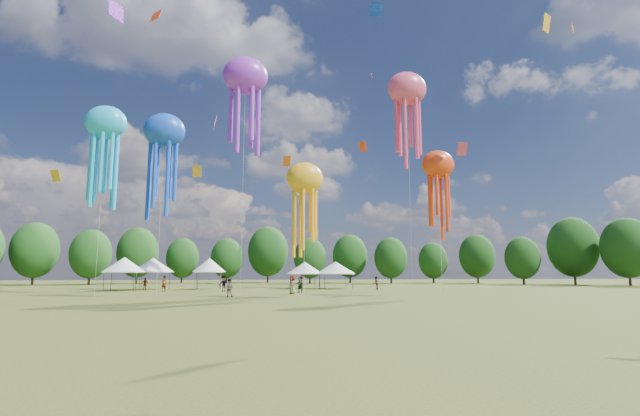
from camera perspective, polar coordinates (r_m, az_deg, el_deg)
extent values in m
plane|color=#384416|center=(12.34, 8.80, -18.11)|extent=(300.00, 300.00, 0.00)
imported|color=gray|center=(43.46, -11.21, -9.70)|extent=(0.87, 0.71, 1.67)
imported|color=gray|center=(69.69, -2.33, -9.16)|extent=(0.56, 0.86, 1.74)
imported|color=gray|center=(62.52, 6.97, -9.23)|extent=(0.70, 0.88, 1.74)
imported|color=gray|center=(57.32, -11.83, -9.15)|extent=(1.29, 0.82, 1.90)
imported|color=gray|center=(65.00, -20.87, -8.79)|extent=(1.00, 0.63, 1.58)
imported|color=gray|center=(53.18, -2.49, -9.50)|extent=(1.53, 1.44, 1.72)
imported|color=gray|center=(59.91, -18.78, -8.84)|extent=(0.75, 0.83, 1.89)
imported|color=gray|center=(49.27, -3.44, -9.49)|extent=(1.08, 1.10, 1.91)
cylinder|color=#47474C|center=(62.87, -25.23, -8.30)|extent=(0.08, 0.08, 2.23)
cylinder|color=#47474C|center=(66.51, -24.45, -8.29)|extent=(0.08, 0.08, 2.23)
cylinder|color=#47474C|center=(62.08, -21.85, -8.50)|extent=(0.08, 0.08, 2.23)
cylinder|color=#47474C|center=(65.76, -21.24, -8.47)|extent=(0.08, 0.08, 2.23)
cube|color=white|center=(64.27, -23.13, -7.36)|extent=(4.14, 4.14, 0.10)
cone|color=white|center=(64.28, -23.08, -6.46)|extent=(5.38, 5.38, 1.91)
cylinder|color=#47474C|center=(65.89, -22.07, -8.42)|extent=(0.08, 0.08, 2.25)
cylinder|color=#47474C|center=(69.82, -21.45, -8.40)|extent=(0.08, 0.08, 2.25)
cylinder|color=#47474C|center=(65.26, -18.58, -8.60)|extent=(0.08, 0.08, 2.25)
cylinder|color=#47474C|center=(69.23, -18.16, -8.57)|extent=(0.08, 0.08, 2.25)
cube|color=white|center=(67.51, -20.02, -7.51)|extent=(4.40, 4.40, 0.10)
cone|color=white|center=(67.52, -19.97, -6.65)|extent=(5.72, 5.72, 1.93)
cylinder|color=#47474C|center=(64.92, -15.07, -8.74)|extent=(0.08, 0.08, 2.26)
cylinder|color=#47474C|center=(68.08, -14.89, -8.71)|extent=(0.08, 0.08, 2.26)
cylinder|color=#47474C|center=(64.79, -12.25, -8.84)|extent=(0.08, 0.08, 2.26)
cylinder|color=#47474C|center=(67.95, -12.20, -8.80)|extent=(0.08, 0.08, 2.26)
cube|color=white|center=(66.41, -13.56, -7.76)|extent=(3.56, 3.56, 0.10)
cone|color=white|center=(66.42, -13.54, -6.88)|extent=(4.63, 4.63, 1.93)
cylinder|color=#47474C|center=(65.20, -3.27, -9.11)|extent=(0.08, 0.08, 2.01)
cylinder|color=#47474C|center=(68.87, -3.69, -9.05)|extent=(0.08, 0.08, 2.01)
cylinder|color=#47474C|center=(65.81, -0.04, -9.11)|extent=(0.08, 0.08, 2.01)
cylinder|color=#47474C|center=(69.44, -0.63, -9.06)|extent=(0.08, 0.08, 2.01)
cube|color=white|center=(67.29, -1.90, -8.19)|extent=(4.10, 4.10, 0.10)
cone|color=white|center=(67.30, -1.90, -7.42)|extent=(5.32, 5.32, 1.72)
cylinder|color=#47474C|center=(64.71, 0.60, -9.13)|extent=(0.08, 0.08, 2.02)
cylinder|color=#47474C|center=(68.66, -0.09, -9.07)|extent=(0.08, 0.08, 2.02)
cylinder|color=#47474C|center=(65.64, 4.09, -9.09)|extent=(0.08, 0.08, 2.02)
cylinder|color=#47474C|center=(69.54, 3.22, -9.04)|extent=(0.08, 0.08, 2.02)
cube|color=white|center=(67.10, 1.95, -8.18)|extent=(4.43, 4.43, 0.10)
cone|color=white|center=(67.10, 1.95, -7.40)|extent=(5.76, 5.76, 1.73)
ellipsoid|color=blue|center=(45.87, -18.72, 9.08)|extent=(3.79, 2.66, 3.22)
cylinder|color=beige|center=(44.28, -19.18, -0.48)|extent=(0.03, 0.03, 15.38)
ellipsoid|color=purple|center=(61.55, -9.22, 15.86)|extent=(5.69, 3.98, 4.84)
cylinder|color=beige|center=(57.43, -9.52, 3.42)|extent=(0.03, 0.03, 27.05)
ellipsoid|color=red|center=(45.53, 14.39, 5.23)|extent=(3.20, 2.24, 2.72)
cylinder|color=beige|center=(44.53, 14.67, -2.60)|extent=(0.03, 0.03, 12.46)
ellipsoid|color=#1CB4F0|center=(58.22, -24.97, 9.59)|extent=(4.51, 3.16, 3.83)
cylinder|color=beige|center=(56.19, -25.55, 0.25)|extent=(0.03, 0.03, 19.10)
ellipsoid|color=#FFAB1A|center=(41.61, -1.92, 3.72)|extent=(3.35, 2.35, 2.85)
cylinder|color=beige|center=(40.85, -1.96, -3.64)|extent=(0.03, 0.03, 10.68)
ellipsoid|color=#EC456F|center=(69.22, 10.72, 14.32)|extent=(5.69, 3.98, 4.84)
cylinder|color=beige|center=(65.17, 11.05, 2.69)|extent=(0.03, 0.03, 28.40)
cube|color=#EC456F|center=(78.92, -12.85, 10.32)|extent=(0.60, 2.27, 2.47)
cube|color=purple|center=(77.22, 6.36, 15.89)|extent=(0.30, 0.71, 0.88)
cube|color=orange|center=(58.27, -4.13, 5.82)|extent=(1.01, 0.68, 1.38)
cube|color=#FFAB1A|center=(47.77, 26.25, 19.85)|extent=(1.15, 0.90, 1.54)
cube|color=purple|center=(50.49, -23.95, 21.45)|extent=(1.36, 1.81, 2.21)
cube|color=red|center=(45.02, -19.65, 21.53)|extent=(1.03, 1.32, 1.47)
cube|color=#FFAB1A|center=(80.92, -15.01, 4.41)|extent=(1.53, 0.84, 1.96)
cube|color=blue|center=(73.98, 6.93, 23.22)|extent=(1.58, 1.15, 2.21)
cube|color=#EC456F|center=(72.21, 17.19, 6.99)|extent=(1.62, 0.99, 1.85)
cube|color=red|center=(79.69, 5.31, 7.60)|extent=(1.51, 1.39, 1.62)
cube|color=orange|center=(54.58, 28.79, 18.97)|extent=(0.80, 0.67, 1.12)
cube|color=#FFAB1A|center=(79.38, -29.93, 3.46)|extent=(1.67, 1.12, 1.80)
cube|color=#4CD623|center=(61.01, -2.66, 2.22)|extent=(1.38, 0.22, 1.61)
cylinder|color=#38281C|center=(103.63, -32.03, -7.14)|extent=(0.44, 0.44, 3.41)
ellipsoid|color=#1B4517|center=(103.72, -31.82, -4.44)|extent=(8.53, 8.53, 10.66)
cylinder|color=#38281C|center=(100.05, -26.69, -7.61)|extent=(0.44, 0.44, 3.07)
ellipsoid|color=#1B4517|center=(100.12, -26.53, -5.10)|extent=(7.66, 7.66, 9.58)
cylinder|color=#38281C|center=(106.57, -21.78, -7.77)|extent=(0.44, 0.44, 3.43)
ellipsoid|color=#1B4517|center=(106.67, -21.64, -5.13)|extent=(8.58, 8.58, 10.73)
cylinder|color=#38281C|center=(110.92, -16.76, -8.12)|extent=(0.44, 0.44, 2.95)
ellipsoid|color=#1B4517|center=(110.98, -16.67, -5.94)|extent=(7.37, 7.37, 9.21)
cylinder|color=#38281C|center=(106.51, -11.52, -8.33)|extent=(0.44, 0.44, 2.89)
ellipsoid|color=#1B4517|center=(106.56, -11.45, -6.09)|extent=(7.23, 7.23, 9.04)
cylinder|color=#38281C|center=(111.30, -6.49, -8.18)|extent=(0.44, 0.44, 3.84)
ellipsoid|color=#1B4517|center=(111.42, -6.45, -5.34)|extent=(9.60, 9.60, 11.99)
cylinder|color=#38281C|center=(101.37, -1.27, -8.52)|extent=(0.44, 0.44, 2.84)
ellipsoid|color=#1B4517|center=(101.42, -1.26, -6.21)|extent=(7.11, 7.11, 8.89)
cylinder|color=#38281C|center=(105.98, 3.74, -8.40)|extent=(0.44, 0.44, 3.16)
ellipsoid|color=#1B4517|center=(106.05, 3.72, -5.95)|extent=(7.91, 7.91, 9.88)
cylinder|color=#38281C|center=(102.79, 8.80, -8.41)|extent=(0.44, 0.44, 2.88)
ellipsoid|color=#1B4517|center=(102.85, 8.75, -6.10)|extent=(7.21, 7.21, 9.01)
cylinder|color=#38281C|center=(108.71, 13.88, -8.32)|extent=(0.44, 0.44, 2.63)
ellipsoid|color=#1B4517|center=(108.75, 13.82, -6.33)|extent=(6.57, 6.57, 8.22)
cylinder|color=#38281C|center=(109.72, 18.97, -7.98)|extent=(0.44, 0.44, 3.13)
ellipsoid|color=#1B4517|center=(109.78, 18.86, -5.64)|extent=(7.81, 7.81, 9.77)
cylinder|color=#38281C|center=(101.30, 23.91, -7.87)|extent=(0.44, 0.44, 2.72)
ellipsoid|color=#1B4517|center=(101.35, 23.78, -5.67)|extent=(6.80, 6.80, 8.50)
cylinder|color=#38281C|center=(104.65, 29.03, -7.24)|extent=(0.44, 0.44, 3.81)
ellipsoid|color=#1B4517|center=(104.78, 28.82, -4.25)|extent=(9.52, 9.52, 11.90)
cylinder|color=#38281C|center=(100.33, 33.98, -6.97)|extent=(0.44, 0.44, 3.51)
ellipsoid|color=#1B4517|center=(100.43, 33.76, -4.10)|extent=(8.78, 8.78, 10.97)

